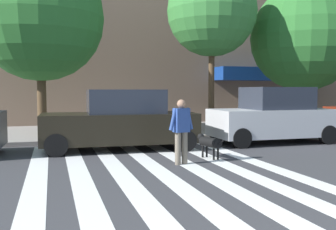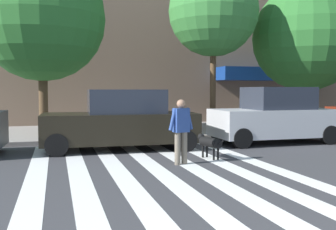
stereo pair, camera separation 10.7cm
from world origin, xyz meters
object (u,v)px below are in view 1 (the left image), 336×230
(parked_car_behind_first, at_px, (121,121))
(pedestrian_dog_walker, at_px, (181,128))
(dog_on_leash, at_px, (209,142))
(street_tree_further, at_px, (304,38))
(parked_car_third_in_line, at_px, (273,117))
(street_tree_nearest, at_px, (40,18))
(street_tree_middle, at_px, (212,12))

(parked_car_behind_first, bearing_deg, pedestrian_dog_walker, -70.24)
(dog_on_leash, bearing_deg, street_tree_further, 38.13)
(street_tree_further, bearing_deg, pedestrian_dog_walker, -142.76)
(pedestrian_dog_walker, bearing_deg, parked_car_behind_first, 109.76)
(parked_car_third_in_line, relative_size, pedestrian_dog_walker, 2.61)
(street_tree_further, distance_m, dog_on_leash, 9.66)
(parked_car_behind_first, relative_size, street_tree_further, 0.74)
(parked_car_behind_first, height_order, pedestrian_dog_walker, parked_car_behind_first)
(parked_car_third_in_line, bearing_deg, street_tree_nearest, 156.53)
(street_tree_nearest, height_order, dog_on_leash, street_tree_nearest)
(parked_car_behind_first, xyz_separation_m, dog_on_leash, (2.04, -2.27, -0.45))
(street_tree_middle, distance_m, dog_on_leash, 7.44)
(dog_on_leash, bearing_deg, pedestrian_dog_walker, -149.52)
(parked_car_behind_first, bearing_deg, street_tree_middle, 34.71)
(parked_car_third_in_line, distance_m, street_tree_middle, 5.28)
(street_tree_nearest, bearing_deg, parked_car_third_in_line, -23.47)
(parked_car_third_in_line, bearing_deg, street_tree_middle, 109.66)
(parked_car_behind_first, distance_m, street_tree_further, 10.15)
(pedestrian_dog_walker, bearing_deg, street_tree_nearest, 118.84)
(parked_car_third_in_line, xyz_separation_m, dog_on_leash, (-3.41, -2.27, -0.49))
(parked_car_behind_first, height_order, street_tree_middle, street_tree_middle)
(street_tree_middle, height_order, pedestrian_dog_walker, street_tree_middle)
(street_tree_middle, xyz_separation_m, dog_on_leash, (-2.33, -5.30, -4.67))
(pedestrian_dog_walker, xyz_separation_m, dog_on_leash, (1.01, 0.59, -0.48))
(parked_car_third_in_line, height_order, street_tree_nearest, street_tree_nearest)
(parked_car_behind_first, relative_size, street_tree_middle, 0.71)
(parked_car_behind_first, distance_m, parked_car_third_in_line, 5.45)
(parked_car_behind_first, relative_size, dog_on_leash, 4.33)
(street_tree_middle, bearing_deg, parked_car_third_in_line, -70.34)
(dog_on_leash, bearing_deg, street_tree_middle, 66.25)
(pedestrian_dog_walker, bearing_deg, street_tree_middle, 60.46)
(street_tree_middle, bearing_deg, street_tree_nearest, 176.65)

